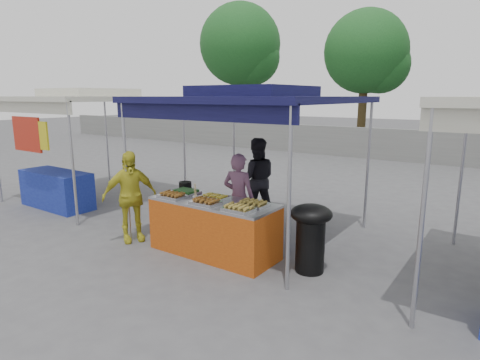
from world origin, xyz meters
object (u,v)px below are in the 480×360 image
Objects in this scene: vendor_table at (214,227)px; cooking_pot at (185,185)px; wok_burner at (311,232)px; helper_man at (256,179)px; customer_person at (130,197)px; vendor_woman at (239,198)px.

vendor_table is 1.06m from cooking_pot.
wok_burner is at bearing 9.92° from vendor_table.
helper_man is 2.49m from customer_person.
helper_man reaches higher than vendor_woman.
vendor_woman is at bearing 150.61° from wok_burner.
customer_person is (-1.50, -0.35, 0.34)m from vendor_table.
vendor_woman is (-1.51, 0.42, 0.17)m from wok_burner.
helper_man is (-1.95, 1.64, 0.23)m from wok_burner.
cooking_pot is at bearing -14.70° from customer_person.
vendor_table is 1.24× the size of helper_man.
wok_burner is (2.38, -0.07, -0.34)m from cooking_pot.
cooking_pot is 2.40m from wok_burner.
wok_burner is 0.60× the size of helper_man.
customer_person is at bearing -166.75° from vendor_table.
cooking_pot is 0.13× the size of helper_man.
wok_burner is 0.63× the size of customer_person.
helper_man is (-0.44, 1.23, 0.06)m from vendor_woman.
helper_man is 1.05× the size of customer_person.
cooking_pot reaches higher than wok_burner.
cooking_pot is (-0.88, 0.33, 0.49)m from vendor_table.
helper_man is at bearing 125.91° from wok_burner.
vendor_woman is at bearing 73.23° from helper_man.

